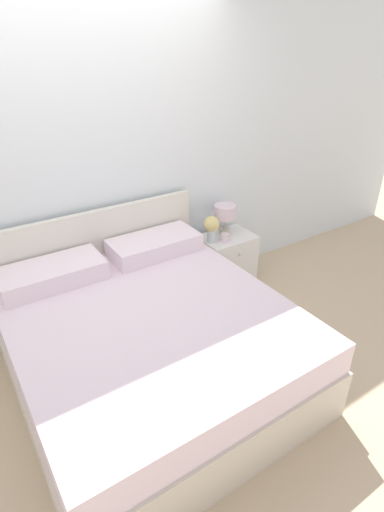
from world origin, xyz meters
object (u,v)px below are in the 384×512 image
at_px(flower_vase, 212,226).
at_px(bed, 148,339).
at_px(table_lamp, 225,214).
at_px(teacup, 225,238).
at_px(nightstand, 226,260).

bearing_deg(flower_vase, bed, -146.62).
distance_m(table_lamp, teacup, 0.23).
xyz_separation_m(table_lamp, flower_vase, (-0.21, -0.08, -0.05)).
xyz_separation_m(flower_vase, teacup, (0.11, -0.05, -0.12)).
bearing_deg(flower_vase, table_lamp, 20.60).
bearing_deg(teacup, table_lamp, 54.69).
distance_m(nightstand, teacup, 0.30).
bearing_deg(nightstand, bed, -150.50).
bearing_deg(nightstand, teacup, -139.97).
height_order(bed, flower_vase, bed).
bearing_deg(teacup, flower_vase, 155.63).
distance_m(table_lamp, flower_vase, 0.22).
height_order(bed, nightstand, bed).
bearing_deg(table_lamp, flower_vase, -159.40).
relative_size(nightstand, teacup, 4.12).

